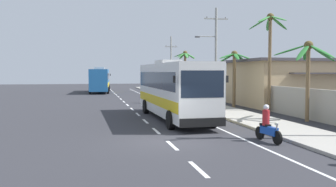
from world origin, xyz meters
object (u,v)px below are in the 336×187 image
(coach_bus_far_lane, at_px, (100,80))
(palm_fourth, at_px, (308,60))
(utility_pole_far, at_px, (171,63))
(roadside_building, at_px, (314,82))
(pedestrian_near_kerb, at_px, (203,93))
(palm_third, at_px, (270,40))
(palm_second, at_px, (185,64))
(palm_nearest, at_px, (235,64))
(motorcycle_beside_bus, at_px, (268,127))
(pedestrian_far_walk, at_px, (193,92))
(utility_pole_mid, at_px, (215,53))
(coach_bus_foreground, at_px, (173,88))
(motorcycle_trailing, at_px, (172,99))

(coach_bus_far_lane, bearing_deg, palm_fourth, -71.18)
(utility_pole_far, height_order, roadside_building, utility_pole_far)
(pedestrian_near_kerb, bearing_deg, palm_third, 109.29)
(coach_bus_far_lane, distance_m, palm_second, 16.20)
(palm_nearest, xyz_separation_m, palm_second, (-0.98, 13.14, 0.36))
(motorcycle_beside_bus, distance_m, palm_third, 13.38)
(pedestrian_near_kerb, bearing_deg, palm_second, -97.24)
(pedestrian_far_walk, relative_size, palm_third, 0.22)
(utility_pole_mid, height_order, roadside_building, utility_pole_mid)
(motorcycle_beside_bus, distance_m, pedestrian_near_kerb, 18.57)
(palm_second, bearing_deg, coach_bus_far_lane, 128.43)
(utility_pole_far, xyz_separation_m, palm_third, (1.56, -28.01, 1.17))
(pedestrian_near_kerb, relative_size, palm_second, 0.31)
(coach_bus_foreground, xyz_separation_m, motorcycle_beside_bus, (2.41, -8.45, -1.37))
(motorcycle_beside_bus, xyz_separation_m, utility_pole_far, (4.29, 39.00, 3.74))
(coach_bus_far_lane, xyz_separation_m, motorcycle_trailing, (5.87, -23.44, -1.33))
(motorcycle_beside_bus, height_order, palm_third, palm_third)
(pedestrian_far_walk, relative_size, palm_second, 0.30)
(coach_bus_foreground, bearing_deg, utility_pole_far, 77.63)
(roadside_building, bearing_deg, coach_bus_foreground, -154.58)
(coach_bus_foreground, bearing_deg, palm_nearest, 42.57)
(motorcycle_beside_bus, distance_m, utility_pole_far, 39.41)
(motorcycle_trailing, bearing_deg, roadside_building, -5.89)
(motorcycle_trailing, distance_m, palm_third, 10.15)
(coach_bus_foreground, height_order, utility_pole_far, utility_pole_far)
(motorcycle_trailing, height_order, palm_third, palm_third)
(utility_pole_far, bearing_deg, motorcycle_trailing, -102.40)
(coach_bus_foreground, bearing_deg, palm_second, 72.92)
(coach_bus_far_lane, xyz_separation_m, roadside_building, (19.34, -24.83, 0.18))
(pedestrian_far_walk, distance_m, roadside_building, 11.78)
(roadside_building, bearing_deg, palm_nearest, -173.96)
(coach_bus_foreground, height_order, pedestrian_near_kerb, coach_bus_foreground)
(palm_fourth, bearing_deg, coach_bus_foreground, 159.69)
(palm_second, bearing_deg, utility_pole_mid, -84.79)
(coach_bus_far_lane, height_order, pedestrian_far_walk, coach_bus_far_lane)
(palm_third, relative_size, roadside_building, 0.50)
(utility_pole_mid, bearing_deg, roadside_building, -22.81)
(coach_bus_foreground, height_order, motorcycle_beside_bus, coach_bus_foreground)
(utility_pole_mid, distance_m, palm_nearest, 4.67)
(coach_bus_foreground, relative_size, motorcycle_trailing, 6.15)
(pedestrian_near_kerb, height_order, palm_second, palm_second)
(motorcycle_trailing, xyz_separation_m, pedestrian_near_kerb, (3.37, 1.20, 0.44))
(motorcycle_beside_bus, distance_m, palm_second, 28.45)
(motorcycle_trailing, bearing_deg, palm_nearest, -24.09)
(pedestrian_near_kerb, relative_size, palm_nearest, 0.36)
(coach_bus_far_lane, distance_m, palm_nearest, 28.02)
(motorcycle_trailing, height_order, pedestrian_near_kerb, pedestrian_near_kerb)
(motorcycle_trailing, height_order, palm_fourth, palm_fourth)
(utility_pole_far, height_order, palm_second, utility_pole_far)
(palm_second, distance_m, roadside_building, 15.55)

